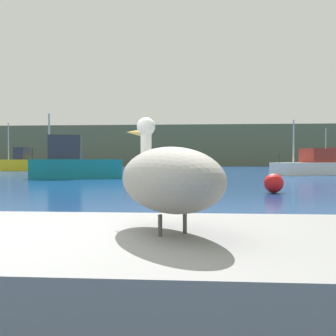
# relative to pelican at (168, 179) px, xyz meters

# --- Properties ---
(hillside_backdrop) EXTENTS (140.00, 15.98, 8.50)m
(hillside_backdrop) POSITION_rel_pelican_xyz_m (-1.25, 78.83, 3.20)
(hillside_backdrop) COLOR #5B664C
(hillside_backdrop) RESTS_ON ground
(pier_dock) EXTENTS (3.70, 2.01, 0.65)m
(pier_dock) POSITION_rel_pelican_xyz_m (0.01, -0.01, -0.72)
(pier_dock) COLOR gray
(pier_dock) RESTS_ON ground
(pelican) EXTENTS (1.09, 1.40, 0.88)m
(pelican) POSITION_rel_pelican_xyz_m (0.00, 0.00, 0.00)
(pelican) COLOR gray
(pelican) RESTS_ON pier_dock
(fishing_boat_teal) EXTENTS (6.02, 3.01, 4.17)m
(fishing_boat_teal) POSITION_rel_pelican_xyz_m (-7.50, 20.25, -0.09)
(fishing_boat_teal) COLOR teal
(fishing_boat_teal) RESTS_ON ground
(fishing_boat_white) EXTENTS (7.83, 5.34, 4.38)m
(fishing_boat_white) POSITION_rel_pelican_xyz_m (10.35, 27.50, -0.29)
(fishing_boat_white) COLOR white
(fishing_boat_white) RESTS_ON ground
(fishing_boat_yellow) EXTENTS (5.53, 3.02, 5.46)m
(fishing_boat_yellow) POSITION_rel_pelican_xyz_m (-19.20, 36.50, -0.16)
(fishing_boat_yellow) COLOR yellow
(fishing_boat_yellow) RESTS_ON ground
(mooring_buoy) EXTENTS (0.70, 0.70, 0.70)m
(mooring_buoy) POSITION_rel_pelican_xyz_m (3.13, 10.58, -0.70)
(mooring_buoy) COLOR red
(mooring_buoy) RESTS_ON ground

